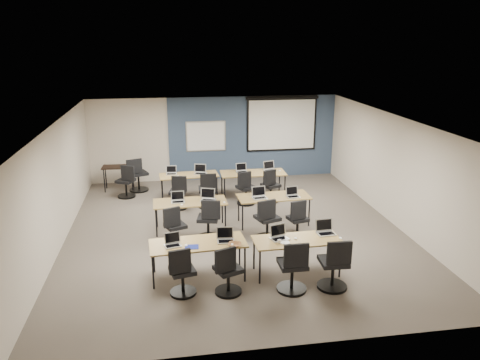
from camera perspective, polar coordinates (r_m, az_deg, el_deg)
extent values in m
cube|color=#6B6354|center=(11.43, -0.54, -6.24)|extent=(8.00, 9.00, 0.02)
cube|color=white|center=(10.66, -0.59, 7.21)|extent=(8.00, 9.00, 0.02)
cube|color=beige|center=(15.30, -3.07, 5.07)|extent=(8.00, 0.04, 2.70)
cube|color=beige|center=(6.86, 5.11, -10.54)|extent=(8.00, 0.04, 2.70)
cube|color=beige|center=(11.13, -21.38, -0.71)|extent=(0.04, 9.00, 2.70)
cube|color=beige|center=(12.19, 18.37, 1.09)|extent=(0.04, 9.00, 2.70)
cube|color=#3D5977|center=(15.45, 1.57, 5.20)|extent=(5.50, 0.04, 2.70)
cube|color=beige|center=(15.18, -4.18, 5.34)|extent=(1.28, 0.02, 0.98)
cube|color=white|center=(15.17, -4.18, 5.33)|extent=(1.20, 0.02, 0.90)
cube|color=black|center=(15.50, 5.10, 6.88)|extent=(2.32, 0.03, 1.82)
cube|color=white|center=(15.50, 5.11, 6.73)|extent=(2.20, 0.02, 1.62)
cylinder|color=black|center=(15.37, 5.20, 9.95)|extent=(2.40, 0.10, 0.10)
cube|color=#9A623E|center=(9.11, -5.15, -7.70)|extent=(1.85, 0.77, 0.03)
cylinder|color=black|center=(8.98, -10.55, -10.94)|extent=(0.04, 0.04, 0.70)
cylinder|color=black|center=(9.07, 0.60, -10.31)|extent=(0.04, 0.04, 0.70)
cylinder|color=black|center=(9.56, -10.48, -9.13)|extent=(0.04, 0.04, 0.70)
cylinder|color=black|center=(9.65, -0.05, -8.56)|extent=(0.04, 0.04, 0.70)
cube|color=brown|center=(9.29, 6.97, -7.26)|extent=(1.72, 0.72, 0.03)
cylinder|color=black|center=(9.01, 2.44, -10.53)|extent=(0.04, 0.04, 0.70)
cylinder|color=black|center=(9.43, 12.12, -9.60)|extent=(0.04, 0.04, 0.70)
cylinder|color=black|center=(9.54, 1.72, -8.90)|extent=(0.04, 0.04, 0.70)
cylinder|color=black|center=(9.93, 10.90, -8.11)|extent=(0.04, 0.04, 0.70)
cube|color=olive|center=(11.32, -6.11, -2.69)|extent=(1.75, 0.73, 0.03)
cylinder|color=black|center=(11.16, -10.16, -5.18)|extent=(0.04, 0.04, 0.70)
cylinder|color=black|center=(11.23, -1.79, -4.76)|extent=(0.04, 0.04, 0.70)
cylinder|color=black|center=(11.73, -10.13, -4.06)|extent=(0.04, 0.04, 0.70)
cylinder|color=black|center=(11.79, -2.17, -3.67)|extent=(0.04, 0.04, 0.70)
cube|color=#A17440|center=(11.67, 4.13, -2.04)|extent=(1.79, 0.75, 0.03)
cylinder|color=black|center=(11.35, 0.32, -4.51)|extent=(0.04, 0.04, 0.70)
cylinder|color=black|center=(11.72, 8.42, -3.99)|extent=(0.04, 0.04, 0.70)
cylinder|color=black|center=(11.93, -0.17, -3.42)|extent=(0.04, 0.04, 0.70)
cylinder|color=black|center=(12.28, 7.56, -2.96)|extent=(0.04, 0.04, 0.70)
cube|color=brown|center=(13.52, -6.26, 0.60)|extent=(1.67, 0.70, 0.03)
cylinder|color=black|center=(13.34, -9.47, -1.41)|extent=(0.04, 0.04, 0.70)
cylinder|color=black|center=(13.41, -2.83, -1.09)|extent=(0.04, 0.04, 0.70)
cylinder|color=black|center=(13.89, -9.47, -0.66)|extent=(0.04, 0.04, 0.70)
cylinder|color=black|center=(13.96, -3.09, -0.36)|extent=(0.04, 0.04, 0.70)
cube|color=brown|center=(13.65, 1.60, 0.85)|extent=(1.88, 0.78, 0.03)
cylinder|color=black|center=(13.31, -1.89, -1.22)|extent=(0.04, 0.04, 0.70)
cylinder|color=black|center=(13.63, 5.49, -0.84)|extent=(0.04, 0.04, 0.70)
cylinder|color=black|center=(13.94, -2.23, -0.37)|extent=(0.04, 0.04, 0.70)
cylinder|color=black|center=(14.25, 4.83, -0.03)|extent=(0.04, 0.04, 0.70)
cube|color=#A7A8B3|center=(9.01, -8.20, -7.94)|extent=(0.30, 0.22, 0.02)
cube|color=black|center=(8.99, -8.20, -7.93)|extent=(0.26, 0.13, 0.00)
cube|color=#A7A8B3|center=(9.07, -8.25, -6.96)|extent=(0.30, 0.06, 0.21)
cube|color=black|center=(9.06, -8.25, -6.97)|extent=(0.27, 0.04, 0.17)
ellipsoid|color=white|center=(9.00, -6.59, -7.91)|extent=(0.08, 0.11, 0.03)
cylinder|color=black|center=(8.90, -6.93, -13.42)|extent=(0.49, 0.49, 0.05)
cylinder|color=black|center=(8.81, -6.98, -12.35)|extent=(0.06, 0.06, 0.43)
cube|color=black|center=(8.69, -7.04, -10.88)|extent=(0.43, 0.43, 0.08)
cube|color=black|center=(8.39, -7.35, -9.82)|extent=(0.39, 0.06, 0.44)
cube|color=#AAAAAC|center=(9.11, -1.74, -7.48)|extent=(0.33, 0.24, 0.02)
cube|color=black|center=(9.08, -1.72, -7.47)|extent=(0.28, 0.14, 0.00)
cube|color=#AAAAAC|center=(9.17, -1.85, -6.43)|extent=(0.33, 0.06, 0.23)
cube|color=black|center=(9.17, -1.84, -6.45)|extent=(0.29, 0.04, 0.19)
ellipsoid|color=white|center=(8.99, -1.00, -7.82)|extent=(0.06, 0.10, 0.03)
cylinder|color=black|center=(8.87, -1.43, -13.40)|extent=(0.50, 0.50, 0.05)
cylinder|color=black|center=(8.77, -1.44, -12.30)|extent=(0.06, 0.06, 0.44)
cube|color=black|center=(8.65, -1.45, -10.80)|extent=(0.44, 0.44, 0.08)
cube|color=black|center=(8.35, -1.79, -9.73)|extent=(0.40, 0.06, 0.44)
cube|color=silver|center=(9.24, 4.84, -7.15)|extent=(0.34, 0.25, 0.02)
cube|color=black|center=(9.22, 4.87, -7.13)|extent=(0.29, 0.14, 0.00)
cube|color=silver|center=(9.31, 4.66, -6.10)|extent=(0.34, 0.06, 0.23)
cube|color=black|center=(9.30, 4.68, -6.12)|extent=(0.30, 0.04, 0.19)
ellipsoid|color=white|center=(9.29, 6.82, -7.08)|extent=(0.08, 0.11, 0.03)
cylinder|color=black|center=(9.00, 6.30, -13.03)|extent=(0.56, 0.56, 0.05)
cylinder|color=black|center=(8.89, 6.34, -11.78)|extent=(0.06, 0.06, 0.50)
cube|color=black|center=(8.76, 6.41, -10.13)|extent=(0.50, 0.50, 0.08)
cube|color=black|center=(8.44, 6.88, -9.13)|extent=(0.45, 0.06, 0.44)
cube|color=#AFAFB4|center=(9.59, 10.45, -6.45)|extent=(0.36, 0.26, 0.02)
cube|color=black|center=(9.57, 10.50, -6.44)|extent=(0.30, 0.15, 0.00)
cube|color=#AFAFB4|center=(9.66, 10.22, -5.39)|extent=(0.36, 0.07, 0.25)
cube|color=black|center=(9.66, 10.24, -5.41)|extent=(0.31, 0.05, 0.20)
ellipsoid|color=white|center=(9.45, 12.15, -6.93)|extent=(0.07, 0.10, 0.03)
cylinder|color=black|center=(9.19, 11.13, -12.57)|extent=(0.56, 0.56, 0.05)
cylinder|color=black|center=(9.09, 11.22, -11.34)|extent=(0.06, 0.06, 0.50)
cube|color=black|center=(8.96, 11.32, -9.72)|extent=(0.50, 0.50, 0.08)
cube|color=black|center=(8.65, 12.01, -8.71)|extent=(0.45, 0.06, 0.44)
cube|color=#9E9DAA|center=(11.29, -7.57, -2.67)|extent=(0.32, 0.23, 0.02)
cube|color=black|center=(11.26, -7.57, -2.65)|extent=(0.27, 0.13, 0.00)
cube|color=#9E9DAA|center=(11.36, -7.62, -1.88)|extent=(0.32, 0.06, 0.22)
cube|color=black|center=(11.36, -7.62, -1.90)|extent=(0.28, 0.04, 0.18)
ellipsoid|color=white|center=(11.10, -7.11, -3.00)|extent=(0.06, 0.10, 0.03)
cylinder|color=black|center=(10.82, -7.79, -7.67)|extent=(0.48, 0.48, 0.05)
cylinder|color=black|center=(10.74, -7.83, -6.77)|extent=(0.06, 0.06, 0.42)
cube|color=black|center=(10.65, -7.89, -5.54)|extent=(0.42, 0.42, 0.08)
cube|color=black|center=(10.38, -8.31, -4.50)|extent=(0.38, 0.06, 0.44)
cube|color=silver|center=(11.33, -3.87, -2.47)|extent=(0.36, 0.26, 0.02)
cube|color=black|center=(11.31, -3.86, -2.45)|extent=(0.30, 0.15, 0.00)
cube|color=silver|center=(11.42, -3.95, -1.60)|extent=(0.36, 0.07, 0.25)
cube|color=black|center=(11.41, -3.94, -1.62)|extent=(0.31, 0.05, 0.20)
ellipsoid|color=white|center=(11.17, -1.93, -2.73)|extent=(0.08, 0.10, 0.03)
cylinder|color=black|center=(11.05, -3.87, -6.99)|extent=(0.53, 0.53, 0.05)
cylinder|color=black|center=(10.97, -3.89, -5.99)|extent=(0.06, 0.06, 0.47)
cube|color=black|center=(10.86, -3.92, -4.65)|extent=(0.47, 0.47, 0.08)
cube|color=black|center=(10.57, -3.58, -3.64)|extent=(0.43, 0.06, 0.44)
cube|color=#A7A7A9|center=(11.47, 2.42, -2.20)|extent=(0.35, 0.26, 0.02)
cube|color=black|center=(11.45, 2.44, -2.18)|extent=(0.30, 0.15, 0.00)
cube|color=#A7A7A9|center=(11.56, 2.29, -1.36)|extent=(0.35, 0.06, 0.24)
cube|color=black|center=(11.55, 2.30, -1.37)|extent=(0.31, 0.05, 0.20)
ellipsoid|color=white|center=(11.43, 3.28, -2.29)|extent=(0.07, 0.10, 0.03)
cylinder|color=black|center=(11.02, 3.31, -7.06)|extent=(0.55, 0.55, 0.05)
cylinder|color=black|center=(10.93, 3.33, -6.00)|extent=(0.06, 0.06, 0.49)
cube|color=black|center=(10.82, 3.35, -4.61)|extent=(0.49, 0.49, 0.08)
cube|color=black|center=(10.51, 3.26, -3.64)|extent=(0.45, 0.06, 0.44)
cube|color=#B3B2BB|center=(11.63, 6.49, -2.04)|extent=(0.31, 0.23, 0.02)
cube|color=black|center=(11.60, 6.51, -2.01)|extent=(0.26, 0.13, 0.00)
cube|color=#B3B2BB|center=(11.70, 6.35, -1.29)|extent=(0.31, 0.06, 0.22)
cube|color=black|center=(11.69, 6.36, -1.30)|extent=(0.27, 0.04, 0.18)
ellipsoid|color=white|center=(11.61, 7.25, -2.09)|extent=(0.08, 0.11, 0.03)
cylinder|color=black|center=(11.20, 6.97, -6.75)|extent=(0.48, 0.48, 0.05)
cylinder|color=black|center=(11.12, 7.00, -5.88)|extent=(0.06, 0.06, 0.42)
cube|color=black|center=(11.03, 7.05, -4.68)|extent=(0.42, 0.42, 0.08)
cube|color=black|center=(10.75, 7.13, -3.68)|extent=(0.38, 0.06, 0.44)
cube|color=#B2B3BD|center=(13.59, -8.34, 0.72)|extent=(0.30, 0.22, 0.02)
cube|color=black|center=(13.57, -8.34, 0.75)|extent=(0.25, 0.13, 0.00)
cube|color=#B2B3BD|center=(13.68, -8.37, 1.33)|extent=(0.30, 0.06, 0.21)
cube|color=black|center=(13.67, -8.37, 1.32)|extent=(0.26, 0.04, 0.17)
ellipsoid|color=white|center=(13.39, -7.56, 0.50)|extent=(0.07, 0.10, 0.03)
cylinder|color=black|center=(13.01, -7.52, -3.32)|extent=(0.50, 0.50, 0.05)
cylinder|color=black|center=(12.95, -7.55, -2.51)|extent=(0.06, 0.06, 0.44)
cube|color=black|center=(12.86, -7.59, -1.42)|extent=(0.44, 0.44, 0.08)
cube|color=black|center=(12.59, -7.42, -0.49)|extent=(0.40, 0.06, 0.44)
cube|color=#BEBEBE|center=(13.54, -4.82, 0.78)|extent=(0.35, 0.25, 0.02)
cube|color=black|center=(13.52, -4.81, 0.81)|extent=(0.29, 0.15, 0.00)
cube|color=#BEBEBE|center=(13.64, -4.88, 1.47)|extent=(0.35, 0.06, 0.24)
cube|color=black|center=(13.63, -4.87, 1.46)|extent=(0.30, 0.05, 0.20)
ellipsoid|color=white|center=(13.43, -3.14, 0.68)|extent=(0.07, 0.10, 0.04)
cylinder|color=black|center=(13.04, -3.95, -3.16)|extent=(0.54, 0.54, 0.05)
cylinder|color=black|center=(12.97, -3.97, -2.28)|extent=(0.06, 0.06, 0.47)
cube|color=black|center=(12.88, -4.00, -1.11)|extent=(0.47, 0.47, 0.08)
cube|color=black|center=(12.59, -3.89, -0.20)|extent=(0.43, 0.06, 0.44)
cube|color=#A8A8A9|center=(13.66, 0.24, 0.99)|extent=(0.32, 0.23, 0.02)
cube|color=black|center=(13.64, 0.25, 1.02)|extent=(0.27, 0.14, 0.00)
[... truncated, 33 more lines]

